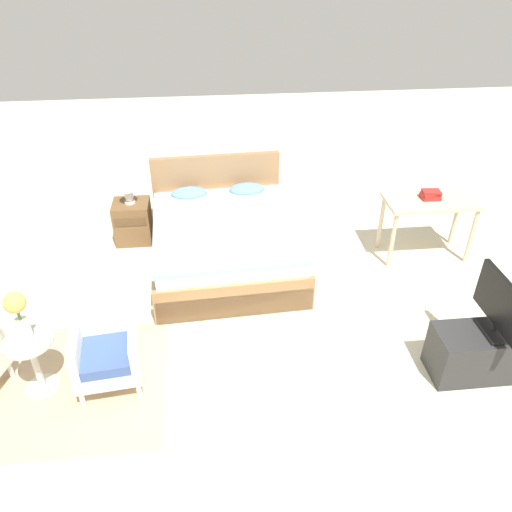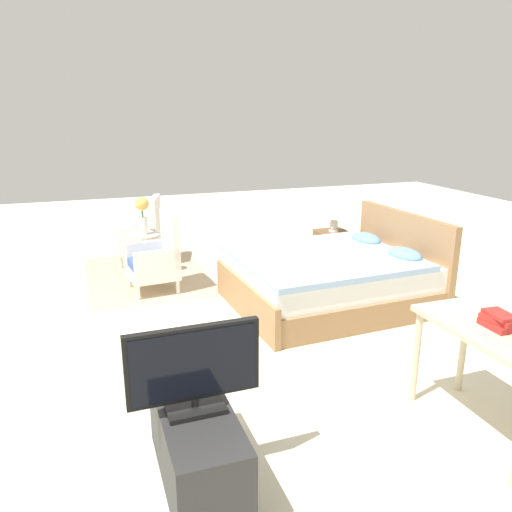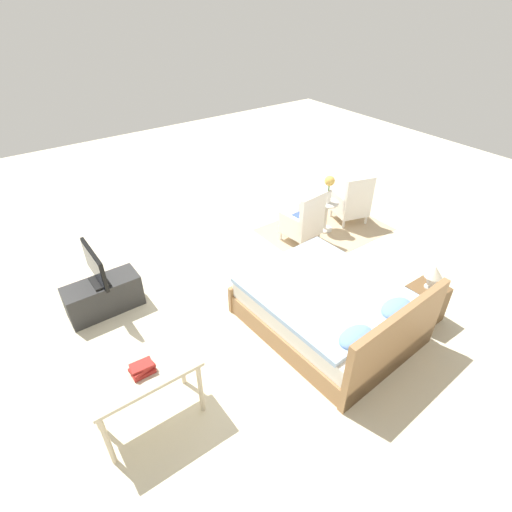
{
  "view_description": "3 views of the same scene",
  "coord_description": "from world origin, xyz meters",
  "px_view_note": "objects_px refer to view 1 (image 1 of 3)",
  "views": [
    {
      "loc": [
        -0.31,
        -3.89,
        3.35
      ],
      "look_at": [
        0.13,
        0.29,
        0.55
      ],
      "focal_mm": 35.0,
      "sensor_mm": 36.0,
      "label": 1
    },
    {
      "loc": [
        4.42,
        -1.43,
        2.07
      ],
      "look_at": [
        0.03,
        0.11,
        0.7
      ],
      "focal_mm": 35.0,
      "sensor_mm": 36.0,
      "label": 2
    },
    {
      "loc": [
        2.75,
        3.52,
        3.71
      ],
      "look_at": [
        0.24,
        0.04,
        0.71
      ],
      "focal_mm": 28.0,
      "sensor_mm": 36.0,
      "label": 3
    }
  ],
  "objects_px": {
    "armchair_by_window_right": "(106,345)",
    "vanity_desk": "(430,208)",
    "side_table": "(34,359)",
    "bed": "(224,239)",
    "flower_vase": "(18,313)",
    "tv_stand": "(486,352)",
    "book_stack": "(431,195)",
    "nightstand": "(133,222)",
    "table_lamp": "(128,187)",
    "tv_flatscreen": "(502,308)"
  },
  "relations": [
    {
      "from": "armchair_by_window_right",
      "to": "vanity_desk",
      "type": "relative_size",
      "value": 0.88
    },
    {
      "from": "armchair_by_window_right",
      "to": "vanity_desk",
      "type": "xyz_separation_m",
      "value": [
        3.46,
        1.63,
        0.25
      ]
    },
    {
      "from": "armchair_by_window_right",
      "to": "side_table",
      "type": "xyz_separation_m",
      "value": [
        -0.59,
        -0.07,
        -0.04
      ]
    },
    {
      "from": "bed",
      "to": "flower_vase",
      "type": "height_order",
      "value": "flower_vase"
    },
    {
      "from": "tv_stand",
      "to": "book_stack",
      "type": "height_order",
      "value": "book_stack"
    },
    {
      "from": "armchair_by_window_right",
      "to": "side_table",
      "type": "distance_m",
      "value": 0.59
    },
    {
      "from": "armchair_by_window_right",
      "to": "flower_vase",
      "type": "relative_size",
      "value": 1.93
    },
    {
      "from": "nightstand",
      "to": "tv_stand",
      "type": "distance_m",
      "value": 4.2
    },
    {
      "from": "table_lamp",
      "to": "vanity_desk",
      "type": "relative_size",
      "value": 0.32
    },
    {
      "from": "tv_flatscreen",
      "to": "vanity_desk",
      "type": "height_order",
      "value": "tv_flatscreen"
    },
    {
      "from": "table_lamp",
      "to": "armchair_by_window_right",
      "type": "bearing_deg",
      "value": -89.42
    },
    {
      "from": "bed",
      "to": "armchair_by_window_right",
      "type": "relative_size",
      "value": 2.28
    },
    {
      "from": "nightstand",
      "to": "book_stack",
      "type": "height_order",
      "value": "book_stack"
    },
    {
      "from": "flower_vase",
      "to": "vanity_desk",
      "type": "distance_m",
      "value": 4.39
    },
    {
      "from": "bed",
      "to": "nightstand",
      "type": "height_order",
      "value": "bed"
    },
    {
      "from": "bed",
      "to": "nightstand",
      "type": "xyz_separation_m",
      "value": [
        -1.11,
        0.59,
        -0.04
      ]
    },
    {
      "from": "nightstand",
      "to": "book_stack",
      "type": "relative_size",
      "value": 2.28
    },
    {
      "from": "flower_vase",
      "to": "table_lamp",
      "type": "bearing_deg",
      "value": 76.8
    },
    {
      "from": "bed",
      "to": "tv_stand",
      "type": "xyz_separation_m",
      "value": [
        2.19,
        -2.01,
        -0.07
      ]
    },
    {
      "from": "armchair_by_window_right",
      "to": "side_table",
      "type": "relative_size",
      "value": 1.67
    },
    {
      "from": "table_lamp",
      "to": "vanity_desk",
      "type": "distance_m",
      "value": 3.55
    },
    {
      "from": "bed",
      "to": "vanity_desk",
      "type": "xyz_separation_m",
      "value": [
        2.37,
        -0.11,
        0.33
      ]
    },
    {
      "from": "bed",
      "to": "armchair_by_window_right",
      "type": "xyz_separation_m",
      "value": [
        -1.09,
        -1.74,
        0.08
      ]
    },
    {
      "from": "table_lamp",
      "to": "bed",
      "type": "bearing_deg",
      "value": -28.02
    },
    {
      "from": "vanity_desk",
      "to": "book_stack",
      "type": "bearing_deg",
      "value": 112.08
    },
    {
      "from": "flower_vase",
      "to": "tv_flatscreen",
      "type": "height_order",
      "value": "flower_vase"
    },
    {
      "from": "flower_vase",
      "to": "tv_flatscreen",
      "type": "relative_size",
      "value": 0.65
    },
    {
      "from": "tv_stand",
      "to": "tv_flatscreen",
      "type": "bearing_deg",
      "value": 0.73
    },
    {
      "from": "armchair_by_window_right",
      "to": "vanity_desk",
      "type": "distance_m",
      "value": 3.83
    },
    {
      "from": "side_table",
      "to": "tv_flatscreen",
      "type": "relative_size",
      "value": 0.74
    },
    {
      "from": "bed",
      "to": "side_table",
      "type": "xyz_separation_m",
      "value": [
        -1.67,
        -1.8,
        0.05
      ]
    },
    {
      "from": "tv_stand",
      "to": "book_stack",
      "type": "bearing_deg",
      "value": 85.03
    },
    {
      "from": "flower_vase",
      "to": "vanity_desk",
      "type": "relative_size",
      "value": 0.46
    },
    {
      "from": "armchair_by_window_right",
      "to": "flower_vase",
      "type": "bearing_deg",
      "value": -173.31
    },
    {
      "from": "side_table",
      "to": "flower_vase",
      "type": "distance_m",
      "value": 0.5
    },
    {
      "from": "armchair_by_window_right",
      "to": "book_stack",
      "type": "bearing_deg",
      "value": 25.58
    },
    {
      "from": "flower_vase",
      "to": "bed",
      "type": "bearing_deg",
      "value": 47.15
    },
    {
      "from": "nightstand",
      "to": "vanity_desk",
      "type": "height_order",
      "value": "vanity_desk"
    },
    {
      "from": "flower_vase",
      "to": "vanity_desk",
      "type": "bearing_deg",
      "value": 22.75
    },
    {
      "from": "nightstand",
      "to": "side_table",
      "type": "bearing_deg",
      "value": -103.2
    },
    {
      "from": "flower_vase",
      "to": "nightstand",
      "type": "bearing_deg",
      "value": 76.8
    },
    {
      "from": "vanity_desk",
      "to": "bed",
      "type": "bearing_deg",
      "value": 177.34
    },
    {
      "from": "table_lamp",
      "to": "tv_flatscreen",
      "type": "height_order",
      "value": "tv_flatscreen"
    },
    {
      "from": "armchair_by_window_right",
      "to": "side_table",
      "type": "height_order",
      "value": "armchair_by_window_right"
    },
    {
      "from": "armchair_by_window_right",
      "to": "tv_stand",
      "type": "bearing_deg",
      "value": -4.77
    },
    {
      "from": "bed",
      "to": "flower_vase",
      "type": "relative_size",
      "value": 4.4
    },
    {
      "from": "table_lamp",
      "to": "tv_stand",
      "type": "xyz_separation_m",
      "value": [
        3.3,
        -2.6,
        -0.51
      ]
    },
    {
      "from": "bed",
      "to": "tv_stand",
      "type": "relative_size",
      "value": 2.19
    },
    {
      "from": "tv_flatscreen",
      "to": "side_table",
      "type": "bearing_deg",
      "value": 176.97
    },
    {
      "from": "flower_vase",
      "to": "book_stack",
      "type": "height_order",
      "value": "flower_vase"
    }
  ]
}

